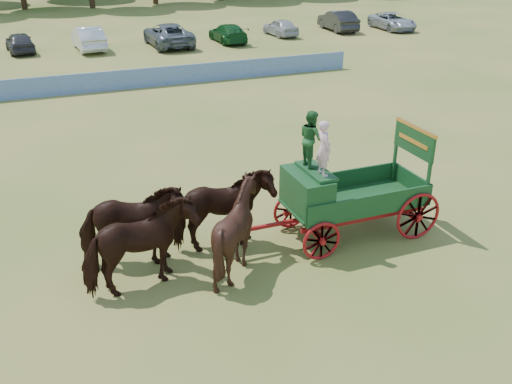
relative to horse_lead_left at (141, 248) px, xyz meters
name	(u,v)px	position (x,y,z in m)	size (l,w,h in m)	color
ground	(287,238)	(4.25, 0.97, -1.14)	(160.00, 160.00, 0.00)	#9A8045
horse_lead_left	(141,248)	(0.00, 0.00, 0.00)	(1.23, 2.70, 2.28)	black
horse_lead_right	(132,227)	(0.00, 1.10, 0.00)	(1.23, 2.70, 2.28)	black
horse_wheel_left	(237,229)	(2.40, 0.00, 0.00)	(1.85, 2.08, 2.29)	black
horse_wheel_right	(222,211)	(2.40, 1.10, 0.00)	(1.23, 2.70, 2.28)	black
farm_dray	(332,185)	(5.37, 0.58, 0.46)	(6.00, 2.00, 3.67)	maroon
sponsor_banner	(132,79)	(3.25, 18.97, -0.62)	(26.00, 0.08, 1.05)	#1C4F99
parked_cars	(88,39)	(2.42, 30.68, -0.38)	(51.60, 6.99, 1.64)	silver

